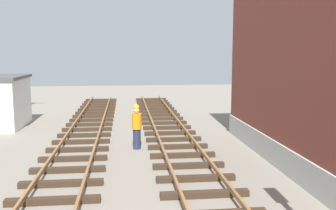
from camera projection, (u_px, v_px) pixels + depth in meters
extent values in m
cube|color=#38281C|center=(205.00, 194.00, 10.56)|extent=(2.50, 0.24, 0.18)
cube|color=#38281C|center=(196.00, 178.00, 11.88)|extent=(2.50, 0.24, 0.18)
cube|color=#38281C|center=(189.00, 166.00, 13.20)|extent=(2.50, 0.24, 0.18)
cube|color=#38281C|center=(183.00, 155.00, 14.53)|extent=(2.50, 0.24, 0.18)
cube|color=#38281C|center=(178.00, 147.00, 15.85)|extent=(2.50, 0.24, 0.18)
cube|color=#38281C|center=(174.00, 139.00, 17.17)|extent=(2.50, 0.24, 0.18)
cube|color=#38281C|center=(170.00, 133.00, 18.49)|extent=(2.50, 0.24, 0.18)
cube|color=#38281C|center=(167.00, 128.00, 19.82)|extent=(2.50, 0.24, 0.18)
cube|color=#38281C|center=(164.00, 123.00, 21.14)|extent=(2.50, 0.24, 0.18)
cube|color=#38281C|center=(162.00, 119.00, 22.46)|extent=(2.50, 0.24, 0.18)
cube|color=#38281C|center=(160.00, 115.00, 23.79)|extent=(2.50, 0.24, 0.18)
cube|color=#38281C|center=(158.00, 112.00, 25.11)|extent=(2.50, 0.24, 0.18)
cube|color=#38281C|center=(156.00, 109.00, 26.43)|extent=(2.50, 0.24, 0.18)
cube|color=#38281C|center=(155.00, 106.00, 27.75)|extent=(2.50, 0.24, 0.18)
cube|color=#38281C|center=(153.00, 104.00, 29.08)|extent=(2.50, 0.24, 0.18)
cube|color=#38281C|center=(152.00, 101.00, 30.40)|extent=(2.50, 0.24, 0.18)
cube|color=#38281C|center=(151.00, 99.00, 31.72)|extent=(2.50, 0.24, 0.18)
cube|color=#38281C|center=(53.00, 201.00, 10.10)|extent=(2.50, 0.24, 0.18)
cube|color=#38281C|center=(61.00, 183.00, 11.42)|extent=(2.50, 0.24, 0.18)
cube|color=#38281C|center=(68.00, 170.00, 12.74)|extent=(2.50, 0.24, 0.18)
cube|color=#38281C|center=(73.00, 159.00, 14.06)|extent=(2.50, 0.24, 0.18)
cube|color=#38281C|center=(78.00, 150.00, 15.39)|extent=(2.50, 0.24, 0.18)
cube|color=#38281C|center=(81.00, 142.00, 16.71)|extent=(2.50, 0.24, 0.18)
cube|color=#38281C|center=(84.00, 135.00, 18.03)|extent=(2.50, 0.24, 0.18)
cube|color=#38281C|center=(87.00, 130.00, 19.35)|extent=(2.50, 0.24, 0.18)
cube|color=#38281C|center=(89.00, 125.00, 20.68)|extent=(2.50, 0.24, 0.18)
cube|color=#38281C|center=(92.00, 120.00, 22.00)|extent=(2.50, 0.24, 0.18)
cube|color=#38281C|center=(93.00, 116.00, 23.32)|extent=(2.50, 0.24, 0.18)
cube|color=#38281C|center=(95.00, 113.00, 24.65)|extent=(2.50, 0.24, 0.18)
cube|color=#38281C|center=(97.00, 110.00, 25.97)|extent=(2.50, 0.24, 0.18)
cube|color=#38281C|center=(98.00, 107.00, 27.29)|extent=(2.50, 0.24, 0.18)
cube|color=#38281C|center=(99.00, 104.00, 28.61)|extent=(2.50, 0.24, 0.18)
cube|color=#38281C|center=(100.00, 102.00, 29.94)|extent=(2.50, 0.24, 0.18)
cube|color=#38281C|center=(101.00, 100.00, 31.26)|extent=(2.50, 0.24, 0.18)
cylinder|color=#262D4C|center=(137.00, 139.00, 15.80)|extent=(0.32, 0.32, 0.85)
cylinder|color=orange|center=(137.00, 121.00, 15.70)|extent=(0.40, 0.40, 0.65)
sphere|color=tan|center=(137.00, 111.00, 15.64)|extent=(0.24, 0.24, 0.24)
sphere|color=yellow|center=(137.00, 107.00, 15.62)|extent=(0.22, 0.22, 0.22)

